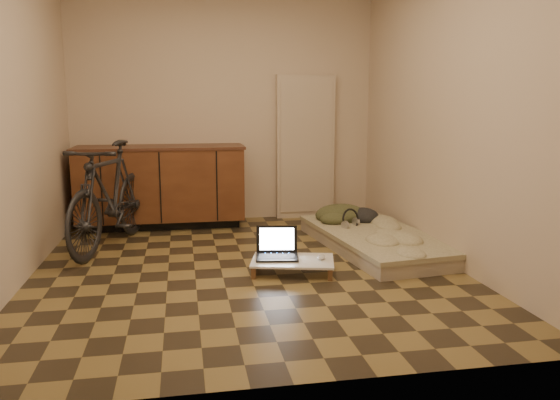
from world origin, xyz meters
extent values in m
cube|color=olive|center=(0.00, 0.00, 0.00)|extent=(3.50, 4.00, 0.00)
cube|color=beige|center=(0.00, 2.00, 1.30)|extent=(3.50, 0.00, 2.60)
cube|color=beige|center=(0.00, -2.00, 1.30)|extent=(3.50, 0.00, 2.60)
cube|color=beige|center=(-1.75, 0.00, 1.30)|extent=(0.00, 4.00, 2.60)
cube|color=beige|center=(1.75, 0.00, 1.30)|extent=(0.00, 4.00, 2.60)
cube|color=black|center=(-0.75, 1.74, 0.05)|extent=(1.70, 0.48, 0.10)
cube|color=#4B2615|center=(-0.75, 1.70, 0.49)|extent=(1.80, 0.60, 0.78)
cube|color=#4A291B|center=(-0.75, 1.70, 0.90)|extent=(1.84, 0.62, 0.03)
cube|color=beige|center=(0.95, 1.94, 0.85)|extent=(0.70, 0.10, 1.70)
imported|color=black|center=(-1.20, 0.85, 0.56)|extent=(1.02, 1.81, 1.12)
cube|color=#AA9C88|center=(1.30, 0.39, 0.06)|extent=(1.10, 1.94, 0.12)
cube|color=beige|center=(1.30, 0.39, 0.14)|extent=(1.12, 1.96, 0.04)
cube|color=brown|center=(0.02, -0.32, 0.05)|extent=(0.04, 0.04, 0.09)
cube|color=brown|center=(0.11, 0.04, 0.05)|extent=(0.04, 0.04, 0.09)
cube|color=brown|center=(0.61, -0.47, 0.05)|extent=(0.04, 0.04, 0.09)
cube|color=brown|center=(0.70, -0.11, 0.05)|extent=(0.04, 0.04, 0.09)
cube|color=white|center=(0.36, -0.22, 0.10)|extent=(0.75, 0.58, 0.02)
cube|color=black|center=(0.24, -0.16, 0.12)|extent=(0.38, 0.30, 0.02)
cube|color=black|center=(0.26, -0.01, 0.24)|extent=(0.35, 0.12, 0.22)
cube|color=white|center=(0.26, -0.01, 0.24)|extent=(0.30, 0.09, 0.18)
ellipsoid|color=silver|center=(0.59, -0.25, 0.13)|extent=(0.11, 0.12, 0.04)
camera|label=1|loc=(-0.52, -4.46, 1.39)|focal=35.00mm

